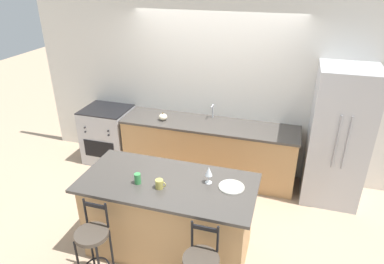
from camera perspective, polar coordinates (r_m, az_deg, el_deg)
ground_plane at (r=5.34m, az=1.61°, el=-9.08°), size 18.00×18.00×0.00m
wall_back at (r=5.36m, az=3.89°, el=7.25°), size 6.00×0.07×2.70m
back_counter at (r=5.42m, az=2.78°, el=-2.83°), size 2.71×0.71×0.91m
sink_faucet at (r=5.34m, az=3.46°, el=3.75°), size 0.02×0.13×0.22m
kitchen_island at (r=4.05m, az=-3.90°, el=-13.80°), size 1.93×0.92×0.95m
refrigerator at (r=5.07m, az=23.12°, el=-0.71°), size 0.76×0.76×1.94m
oven_range at (r=6.02m, az=-13.71°, el=-0.37°), size 0.75×0.69×0.94m
bar_stool_near at (r=3.79m, az=-16.12°, el=-17.22°), size 0.34×0.34×0.96m
dinner_plate at (r=3.68m, az=6.60°, el=-9.04°), size 0.27×0.27×0.02m
wine_glass at (r=3.66m, az=2.80°, el=-6.61°), size 0.08×0.08×0.20m
coffee_mug at (r=3.64m, az=-5.43°, el=-8.62°), size 0.12×0.08×0.10m
tumbler_cup at (r=3.74m, az=-9.06°, el=-7.68°), size 0.07×0.07×0.12m
pumpkin_decoration at (r=5.30m, az=-4.86°, el=2.52°), size 0.13×0.13×0.13m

